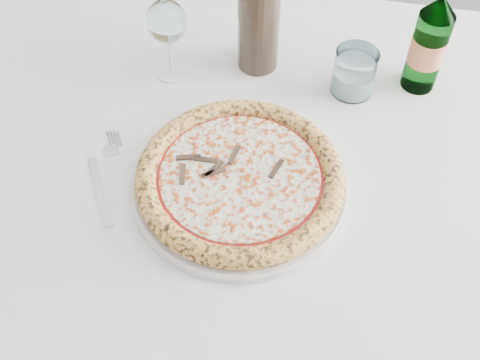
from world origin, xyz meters
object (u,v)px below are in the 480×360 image
at_px(pizza, 240,178).
at_px(beer_bottle, 429,43).
at_px(tumbler, 354,75).
at_px(wine_glass, 167,24).
at_px(wine_bottle, 259,5).
at_px(plate, 240,184).
at_px(dining_table, 244,171).

xyz_separation_m(pizza, beer_bottle, (0.31, 0.27, 0.07)).
height_order(pizza, beer_bottle, beer_bottle).
bearing_deg(pizza, tumbler, 52.22).
relative_size(wine_glass, tumbler, 1.84).
bearing_deg(wine_bottle, wine_glass, -166.42).
height_order(pizza, wine_glass, wine_glass).
bearing_deg(pizza, plate, 16.22).
bearing_deg(pizza, wine_glass, 119.41).
distance_m(pizza, beer_bottle, 0.41).
relative_size(wine_glass, wine_bottle, 0.51).
bearing_deg(wine_bottle, beer_bottle, -6.70).
bearing_deg(wine_glass, dining_table, -47.71).
height_order(tumbler, wine_bottle, wine_bottle).
bearing_deg(wine_glass, wine_bottle, 13.58).
height_order(pizza, wine_bottle, wine_bottle).
distance_m(dining_table, pizza, 0.15).
bearing_deg(beer_bottle, pizza, -139.31).
distance_m(wine_glass, beer_bottle, 0.46).
xyz_separation_m(pizza, tumbler, (0.19, 0.24, 0.01)).
relative_size(tumbler, beer_bottle, 0.36).
height_order(plate, wine_glass, wine_glass).
bearing_deg(beer_bottle, plate, -139.31).
xyz_separation_m(pizza, wine_bottle, (0.01, 0.30, 0.11)).
relative_size(dining_table, tumbler, 19.04).
distance_m(plate, beer_bottle, 0.42).
bearing_deg(plate, pizza, -163.78).
distance_m(dining_table, wine_glass, 0.29).
bearing_deg(pizza, wine_bottle, 87.91).
distance_m(pizza, wine_glass, 0.31).
xyz_separation_m(plate, wine_glass, (-0.15, 0.26, 0.10)).
bearing_deg(wine_bottle, pizza, -92.09).
height_order(dining_table, plate, plate).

